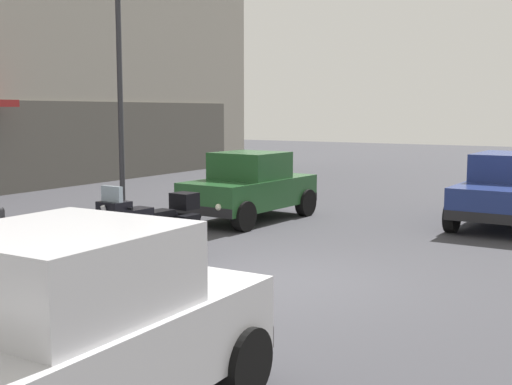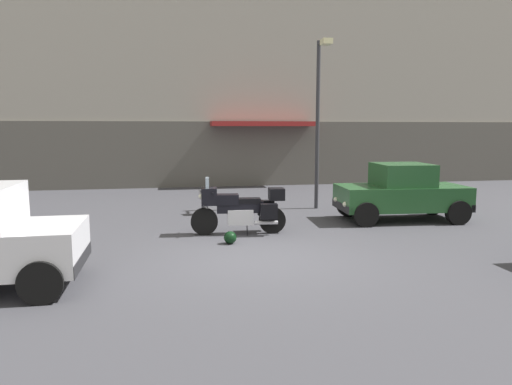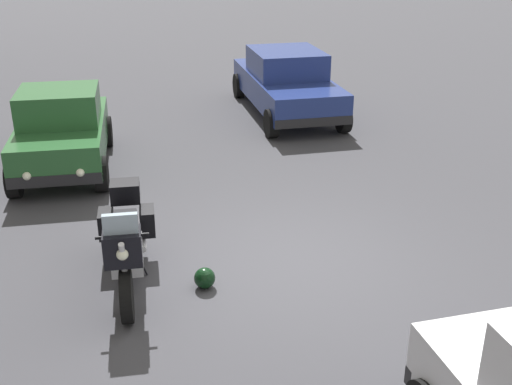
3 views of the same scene
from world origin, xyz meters
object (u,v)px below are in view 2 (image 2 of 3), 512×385
helmet (230,238)px  bollard_curbside (204,199)px  motorcycle (240,208)px  car_compact_side (401,193)px  streetlamp_curbside (319,109)px

helmet → bollard_curbside: bearing=94.1°
motorcycle → helmet: motorcycle is taller
motorcycle → bollard_curbside: bearing=-72.6°
car_compact_side → streetlamp_curbside: size_ratio=0.69×
motorcycle → helmet: size_ratio=8.09×
motorcycle → bollard_curbside: 2.94m
car_compact_side → streetlamp_curbside: streetlamp_curbside is taller
car_compact_side → streetlamp_curbside: bearing=-49.0°
streetlamp_curbside → bollard_curbside: (-3.56, -0.23, -2.66)m
streetlamp_curbside → bollard_curbside: 4.45m
helmet → bollard_curbside: (-0.27, 3.80, 0.29)m
motorcycle → bollard_curbside: motorcycle is taller
motorcycle → streetlamp_curbside: size_ratio=0.44×
bollard_curbside → car_compact_side: bearing=-20.8°
bollard_curbside → motorcycle: bearing=-77.4°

